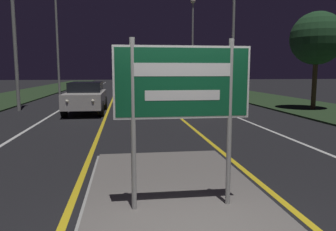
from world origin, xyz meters
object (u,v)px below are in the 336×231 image
(car_receding_0, at_px, (190,97))
(car_receding_1, at_px, (169,88))
(highway_sign, at_px, (183,91))
(streetlight_right_far, at_px, (193,33))
(car_approaching_0, at_px, (86,97))
(streetlight_left_far, at_px, (57,24))
(streetlight_right_near, at_px, (234,2))
(car_receding_2, at_px, (153,83))

(car_receding_0, bearing_deg, car_receding_1, 88.28)
(highway_sign, distance_m, streetlight_right_far, 30.99)
(highway_sign, relative_size, car_approaching_0, 0.53)
(streetlight_left_far, distance_m, streetlight_right_far, 13.81)
(highway_sign, height_order, car_receding_1, highway_sign)
(highway_sign, relative_size, car_receding_0, 0.53)
(streetlight_left_far, xyz_separation_m, car_receding_1, (9.08, -2.92, -5.25))
(streetlight_left_far, xyz_separation_m, car_receding_0, (8.77, -13.01, -5.20))
(car_receding_0, bearing_deg, streetlight_right_near, 50.72)
(car_receding_1, bearing_deg, car_approaching_0, -119.38)
(streetlight_left_far, bearing_deg, streetlight_right_near, -34.33)
(car_approaching_0, bearing_deg, highway_sign, -77.56)
(car_approaching_0, bearing_deg, streetlight_right_far, 63.08)
(car_receding_0, xyz_separation_m, car_receding_1, (0.30, 10.09, -0.05))
(streetlight_left_far, xyz_separation_m, car_receding_2, (8.60, 6.05, -5.22))
(highway_sign, distance_m, car_receding_0, 11.95)
(car_receding_1, relative_size, car_receding_2, 1.02)
(streetlight_right_near, bearing_deg, car_approaching_0, -155.14)
(car_approaching_0, bearing_deg, car_receding_1, 60.62)
(car_receding_0, relative_size, car_approaching_0, 0.99)
(highway_sign, bearing_deg, car_approaching_0, 102.44)
(streetlight_right_far, height_order, car_receding_2, streetlight_right_far)
(streetlight_left_far, bearing_deg, car_receding_0, -56.00)
(streetlight_right_far, height_order, car_receding_0, streetlight_right_far)
(car_receding_0, distance_m, car_receding_2, 19.06)
(car_receding_1, bearing_deg, car_receding_2, 93.02)
(highway_sign, xyz_separation_m, streetlight_left_far, (-6.29, 24.66, 4.21))
(streetlight_right_far, height_order, car_approaching_0, streetlight_right_far)
(car_receding_2, height_order, car_approaching_0, car_approaching_0)
(streetlight_right_near, relative_size, streetlight_right_far, 1.07)
(streetlight_right_near, relative_size, car_receding_1, 2.40)
(highway_sign, relative_size, car_receding_1, 0.56)
(streetlight_right_near, distance_m, car_receding_1, 8.62)
(streetlight_right_near, xyz_separation_m, streetlight_right_far, (0.28, 13.85, -0.29))
(streetlight_left_far, height_order, car_approaching_0, streetlight_left_far)
(streetlight_right_far, bearing_deg, car_receding_0, -102.18)
(car_receding_1, height_order, car_approaching_0, car_approaching_0)
(streetlight_right_near, relative_size, car_approaching_0, 2.24)
(streetlight_right_far, bearing_deg, car_approaching_0, -116.92)
(highway_sign, bearing_deg, streetlight_left_far, 104.30)
(car_receding_0, distance_m, car_receding_1, 10.10)
(streetlight_right_far, relative_size, car_approaching_0, 2.11)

